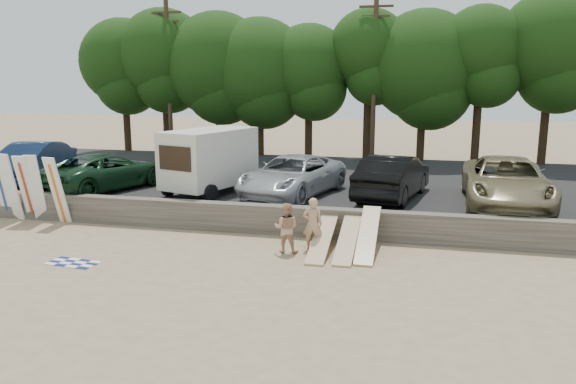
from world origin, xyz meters
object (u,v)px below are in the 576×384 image
(box_trailer, at_px, (209,158))
(car_4, at_px, (506,182))
(car_0, at_px, (31,162))
(car_1, at_px, (107,171))
(car_3, at_px, (393,177))
(beachgoer_b, at_px, (286,228))
(beachgoer_a, at_px, (313,224))
(car_2, at_px, (292,176))
(cooler, at_px, (323,237))

(box_trailer, bearing_deg, car_4, 19.34)
(car_0, xyz_separation_m, car_1, (4.26, -0.78, -0.12))
(car_3, relative_size, beachgoer_b, 3.30)
(beachgoer_a, bearing_deg, car_0, -32.23)
(car_2, bearing_deg, box_trailer, -158.84)
(car_1, distance_m, beachgoer_b, 10.02)
(box_trailer, xyz_separation_m, cooler, (5.24, -3.46, -1.98))
(car_0, xyz_separation_m, beachgoer_a, (13.85, -5.00, -0.73))
(box_trailer, xyz_separation_m, car_4, (11.33, 0.42, -0.57))
(car_4, distance_m, cooler, 7.36)
(box_trailer, bearing_deg, car_0, -166.58)
(car_4, relative_size, beachgoer_b, 4.03)
(car_3, distance_m, beachgoer_a, 5.60)
(car_0, height_order, cooler, car_0)
(car_3, height_order, beachgoer_a, car_3)
(beachgoer_b, bearing_deg, car_2, -80.96)
(car_0, bearing_deg, cooler, -23.81)
(beachgoer_a, bearing_deg, car_3, -125.18)
(car_4, xyz_separation_m, beachgoer_b, (-6.99, -5.26, -0.79))
(box_trailer, relative_size, car_4, 0.71)
(box_trailer, relative_size, cooler, 11.72)
(car_3, xyz_separation_m, car_4, (4.10, -0.28, 0.03))
(car_0, relative_size, car_4, 0.84)
(beachgoer_a, distance_m, cooler, 1.18)
(car_0, distance_m, cooler, 14.65)
(car_4, bearing_deg, car_2, -178.07)
(car_0, relative_size, car_1, 0.97)
(car_4, relative_size, cooler, 16.52)
(beachgoer_a, height_order, cooler, beachgoer_a)
(car_0, distance_m, car_3, 16.01)
(car_3, bearing_deg, car_4, -172.22)
(car_0, distance_m, car_1, 4.33)
(car_3, height_order, beachgoer_b, car_3)
(car_3, bearing_deg, beachgoer_a, 78.95)
(car_1, relative_size, car_3, 1.06)
(car_0, height_order, beachgoer_a, car_0)
(car_1, height_order, beachgoer_a, car_1)
(car_2, relative_size, beachgoer_a, 3.37)
(car_2, bearing_deg, beachgoer_a, -55.01)
(car_0, distance_m, beachgoer_b, 14.22)
(car_1, xyz_separation_m, beachgoer_b, (8.86, -4.64, -0.68))
(beachgoer_b, relative_size, cooler, 4.10)
(car_1, relative_size, cooler, 14.31)
(car_3, relative_size, beachgoer_a, 3.07)
(box_trailer, bearing_deg, car_3, 22.78)
(car_1, relative_size, car_2, 0.96)
(car_0, height_order, car_1, car_0)
(car_2, distance_m, car_3, 3.92)
(beachgoer_a, xyz_separation_m, beachgoer_b, (-0.74, -0.42, -0.06))
(car_2, xyz_separation_m, beachgoer_a, (1.76, -4.79, -0.65))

